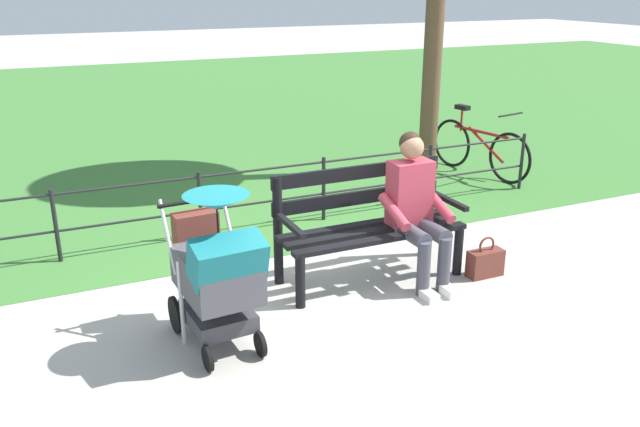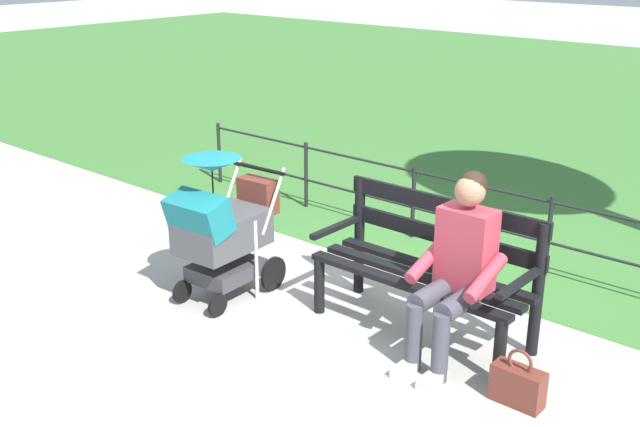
{
  "view_description": "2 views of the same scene",
  "coord_description": "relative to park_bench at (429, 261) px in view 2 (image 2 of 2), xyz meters",
  "views": [
    {
      "loc": [
        2.11,
        4.49,
        2.47
      ],
      "look_at": [
        0.14,
        0.15,
        0.75
      ],
      "focal_mm": 36.6,
      "sensor_mm": 36.0,
      "label": 1
    },
    {
      "loc": [
        -3.04,
        4.11,
        2.65
      ],
      "look_at": [
        0.43,
        0.07,
        0.73
      ],
      "focal_mm": 42.58,
      "sensor_mm": 36.0,
      "label": 2
    }
  ],
  "objects": [
    {
      "name": "park_bench",
      "position": [
        0.0,
        0.0,
        0.0
      ],
      "size": [
        1.6,
        0.6,
        0.96
      ],
      "color": "black",
      "rests_on": "ground"
    },
    {
      "name": "stroller",
      "position": [
        1.49,
        0.6,
        0.07
      ],
      "size": [
        0.56,
        0.92,
        1.15
      ],
      "color": "black",
      "rests_on": "ground"
    },
    {
      "name": "person_on_bench",
      "position": [
        -0.35,
        0.22,
        0.15
      ],
      "size": [
        0.53,
        0.74,
        1.28
      ],
      "color": "#42424C",
      "rests_on": "ground"
    },
    {
      "name": "park_fence",
      "position": [
        0.42,
        -1.43,
        -0.11
      ],
      "size": [
        6.75,
        0.04,
        0.7
      ],
      "color": "black",
      "rests_on": "ground"
    },
    {
      "name": "ground_plane",
      "position": [
        0.42,
        0.12,
        -0.53
      ],
      "size": [
        60.0,
        60.0,
        0.0
      ],
      "primitive_type": "plane",
      "color": "#ADA89E"
    },
    {
      "name": "handbag",
      "position": [
        -0.95,
        0.45,
        -0.4
      ],
      "size": [
        0.32,
        0.14,
        0.37
      ],
      "color": "brown",
      "rests_on": "ground"
    }
  ]
}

